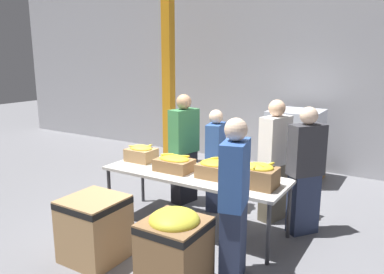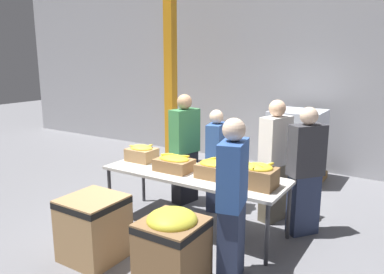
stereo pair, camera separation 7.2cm
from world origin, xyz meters
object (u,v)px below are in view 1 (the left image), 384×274
at_px(sorting_table, 194,176).
at_px(banana_box_2, 214,168).
at_px(pallet_stack_0, 295,146).
at_px(donation_bin_1, 175,248).
at_px(banana_box_1, 174,163).
at_px(volunteer_1, 234,202).
at_px(volunteer_3, 305,172).
at_px(banana_box_0, 141,153).
at_px(banana_box_3, 259,175).
at_px(support_pillar, 168,71).
at_px(volunteer_4, 215,161).
at_px(volunteer_2, 184,150).
at_px(volunteer_0, 274,162).
at_px(donation_bin_0, 95,226).

bearing_deg(sorting_table, banana_box_2, -6.03).
bearing_deg(pallet_stack_0, donation_bin_1, -89.97).
bearing_deg(banana_box_1, donation_bin_1, -55.86).
height_order(volunteer_1, volunteer_3, volunteer_1).
height_order(sorting_table, banana_box_0, banana_box_0).
distance_m(banana_box_1, volunteer_3, 1.72).
relative_size(banana_box_0, banana_box_3, 1.01).
xyz_separation_m(volunteer_1, support_pillar, (-3.11, 3.31, 1.15)).
distance_m(volunteer_3, volunteer_4, 1.37).
bearing_deg(volunteer_3, volunteer_2, -54.76).
xyz_separation_m(banana_box_1, volunteer_2, (-0.34, 0.78, -0.03)).
relative_size(banana_box_3, volunteer_4, 0.27).
bearing_deg(volunteer_0, volunteer_1, 22.44).
bearing_deg(volunteer_4, sorting_table, -7.14).
distance_m(banana_box_2, volunteer_1, 1.02).
bearing_deg(volunteer_3, pallet_stack_0, -122.45).
distance_m(sorting_table, banana_box_1, 0.33).
relative_size(banana_box_0, pallet_stack_0, 0.31).
bearing_deg(volunteer_1, donation_bin_1, 124.82).
xyz_separation_m(volunteer_2, donation_bin_1, (1.17, -2.00, -0.41)).
distance_m(banana_box_0, donation_bin_0, 1.52).
relative_size(volunteer_1, donation_bin_0, 2.33).
bearing_deg(support_pillar, pallet_stack_0, 4.96).
bearing_deg(banana_box_3, banana_box_0, 175.42).
xyz_separation_m(support_pillar, pallet_stack_0, (2.69, 0.23, -1.35)).
distance_m(volunteer_2, pallet_stack_0, 2.34).
xyz_separation_m(banana_box_0, banana_box_3, (1.91, -0.15, 0.03)).
bearing_deg(pallet_stack_0, sorting_table, -101.41).
relative_size(banana_box_1, pallet_stack_0, 0.37).
bearing_deg(banana_box_2, volunteer_4, 116.27).
bearing_deg(donation_bin_1, volunteer_4, 107.01).
bearing_deg(support_pillar, donation_bin_1, -54.50).
bearing_deg(volunteer_2, volunteer_1, 58.74).
relative_size(banana_box_3, volunteer_2, 0.24).
distance_m(banana_box_1, volunteer_1, 1.46).
bearing_deg(volunteer_1, sorting_table, 36.42).
xyz_separation_m(volunteer_1, pallet_stack_0, (-0.42, 3.55, -0.20)).
distance_m(banana_box_0, pallet_stack_0, 3.05).
relative_size(banana_box_1, volunteer_2, 0.29).
distance_m(sorting_table, donation_bin_0, 1.44).
bearing_deg(support_pillar, banana_box_1, -53.86).
distance_m(volunteer_1, volunteer_4, 1.85).
distance_m(sorting_table, pallet_stack_0, 2.79).
height_order(sorting_table, volunteer_2, volunteer_2).
bearing_deg(volunteer_2, banana_box_2, 63.83).
height_order(sorting_table, volunteer_4, volunteer_4).
bearing_deg(banana_box_0, volunteer_2, 60.84).
distance_m(sorting_table, volunteer_4, 0.72).
bearing_deg(banana_box_3, volunteer_0, 97.68).
xyz_separation_m(sorting_table, volunteer_2, (-0.62, 0.72, 0.13)).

